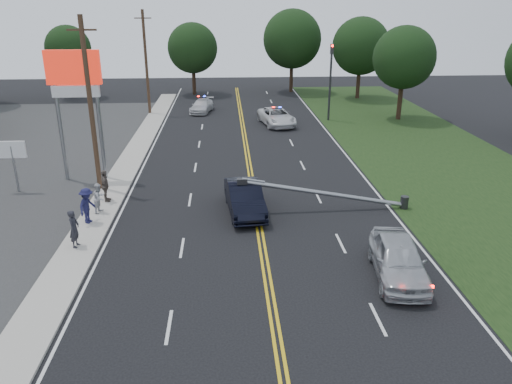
{
  "coord_description": "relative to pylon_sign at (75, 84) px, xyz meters",
  "views": [
    {
      "loc": [
        -1.58,
        -16.71,
        10.57
      ],
      "look_at": [
        -0.12,
        6.56,
        1.7
      ],
      "focal_mm": 35.0,
      "sensor_mm": 36.0,
      "label": 1
    }
  ],
  "objects": [
    {
      "name": "tree_8",
      "position": [
        24.56,
        27.51,
        -0.07
      ],
      "size": [
        6.49,
        6.49,
        9.18
      ],
      "color": "black",
      "rests_on": "ground"
    },
    {
      "name": "utility_pole_far",
      "position": [
        1.3,
        20.0,
        -0.91
      ],
      "size": [
        1.6,
        0.28,
        10.0
      ],
      "color": "#382619",
      "rests_on": "ground"
    },
    {
      "name": "waiting_sedan",
      "position": [
        15.82,
        -13.14,
        -5.17
      ],
      "size": [
        2.54,
        5.04,
        1.65
      ],
      "primitive_type": "imported",
      "rotation": [
        0.0,
        0.0,
        -0.13
      ],
      "color": "#B0B3B8",
      "rests_on": "ground"
    },
    {
      "name": "ground",
      "position": [
        10.5,
        -14.0,
        -6.0
      ],
      "size": [
        120.0,
        120.0,
        0.0
      ],
      "primitive_type": "plane",
      "color": "black",
      "rests_on": "ground"
    },
    {
      "name": "emergency_a",
      "position": [
        13.64,
        14.36,
        -5.24
      ],
      "size": [
        3.51,
        5.86,
        1.52
      ],
      "primitive_type": "imported",
      "rotation": [
        0.0,
        0.0,
        0.19
      ],
      "color": "silver",
      "rests_on": "ground"
    },
    {
      "name": "traffic_signal",
      "position": [
        18.8,
        16.0,
        -1.79
      ],
      "size": [
        0.28,
        0.41,
        7.05
      ],
      "color": "#2D2D30",
      "rests_on": "ground"
    },
    {
      "name": "tree_7",
      "position": [
        17.31,
        32.53,
        0.41
      ],
      "size": [
        7.1,
        7.1,
        9.96
      ],
      "color": "black",
      "rests_on": "ground"
    },
    {
      "name": "pylon_sign",
      "position": [
        0.0,
        0.0,
        0.0
      ],
      "size": [
        3.2,
        0.35,
        8.0
      ],
      "color": "gray",
      "rests_on": "ground"
    },
    {
      "name": "tree_6",
      "position": [
        5.2,
        31.3,
        -0.5
      ],
      "size": [
        5.92,
        5.92,
        8.47
      ],
      "color": "black",
      "rests_on": "ground"
    },
    {
      "name": "crashed_sedan",
      "position": [
        9.86,
        -5.98,
        -5.18
      ],
      "size": [
        2.22,
        5.11,
        1.64
      ],
      "primitive_type": "imported",
      "rotation": [
        0.0,
        0.0,
        0.1
      ],
      "color": "black",
      "rests_on": "ground"
    },
    {
      "name": "bystander_c",
      "position": [
        1.9,
        -7.09,
        -4.96
      ],
      "size": [
        1.02,
        1.34,
        1.84
      ],
      "primitive_type": "imported",
      "rotation": [
        0.0,
        0.0,
        1.25
      ],
      "color": "#1B1B44",
      "rests_on": "sidewalk"
    },
    {
      "name": "bystander_a",
      "position": [
        1.98,
        -9.75,
        -4.99
      ],
      "size": [
        0.48,
        0.68,
        1.77
      ],
      "primitive_type": "imported",
      "rotation": [
        0.0,
        0.0,
        1.47
      ],
      "color": "#24242C",
      "rests_on": "sidewalk"
    },
    {
      "name": "emergency_b",
      "position": [
        6.54,
        20.49,
        -5.35
      ],
      "size": [
        2.69,
        4.71,
        1.29
      ],
      "primitive_type": "imported",
      "rotation": [
        0.0,
        0.0,
        -0.21
      ],
      "color": "silver",
      "rests_on": "ground"
    },
    {
      "name": "bystander_d",
      "position": [
        2.16,
        -4.2,
        -4.97
      ],
      "size": [
        0.54,
        1.1,
        1.81
      ],
      "primitive_type": "imported",
      "rotation": [
        0.0,
        0.0,
        1.67
      ],
      "color": "#5D524A",
      "rests_on": "sidewalk"
    },
    {
      "name": "grass_verge",
      "position": [
        24.0,
        -4.0,
        -5.99
      ],
      "size": [
        12.0,
        80.0,
        0.01
      ],
      "primitive_type": "cube",
      "color": "black",
      "rests_on": "ground"
    },
    {
      "name": "tree_9",
      "position": [
        25.65,
        16.03,
        -0.2
      ],
      "size": [
        5.78,
        5.78,
        8.7
      ],
      "color": "black",
      "rests_on": "ground"
    },
    {
      "name": "fallen_streetlight",
      "position": [
        14.69,
        -6.0,
        -5.08
      ],
      "size": [
        9.36,
        0.44,
        1.91
      ],
      "color": "#2D2D30",
      "rests_on": "ground"
    },
    {
      "name": "utility_pole_mid",
      "position": [
        1.3,
        -2.0,
        -0.91
      ],
      "size": [
        1.6,
        0.28,
        10.0
      ],
      "color": "#382619",
      "rests_on": "ground"
    },
    {
      "name": "small_sign",
      "position": [
        -3.5,
        -2.0,
        -3.66
      ],
      "size": [
        1.6,
        0.14,
        3.1
      ],
      "color": "gray",
      "rests_on": "ground"
    },
    {
      "name": "tree_5",
      "position": [
        -8.98,
        30.02,
        -0.33
      ],
      "size": [
        5.14,
        5.14,
        8.26
      ],
      "color": "black",
      "rests_on": "ground"
    },
    {
      "name": "bystander_b",
      "position": [
        2.18,
        -5.74,
        -5.08
      ],
      "size": [
        0.79,
        0.91,
        1.59
      ],
      "primitive_type": "imported",
      "rotation": [
        0.0,
        0.0,
        1.29
      ],
      "color": "#BABBC0",
      "rests_on": "sidewalk"
    },
    {
      "name": "centerline_yellow",
      "position": [
        10.5,
        -4.0,
        -5.99
      ],
      "size": [
        0.36,
        80.0,
        0.0
      ],
      "primitive_type": "cube",
      "color": "gold",
      "rests_on": "ground"
    },
    {
      "name": "sidewalk",
      "position": [
        2.1,
        -4.0,
        -5.94
      ],
      "size": [
        1.8,
        70.0,
        0.12
      ],
      "primitive_type": "cube",
      "color": "#ADA89C",
      "rests_on": "ground"
    }
  ]
}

